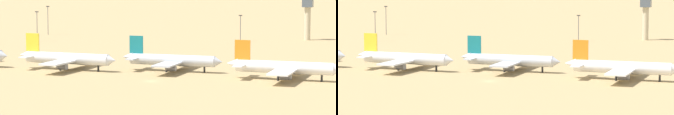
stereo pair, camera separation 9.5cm
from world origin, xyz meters
TOP-DOWN VIEW (x-y plane):
  - ground at (0.00, 0.00)m, footprint 4000.00×4000.00m
  - parked_jet_yellow_3 at (-40.41, 17.59)m, footprint 40.38×33.89m
  - parked_jet_teal_4 at (-2.15, 26.61)m, footprint 38.76×32.41m
  - parked_jet_orange_5 at (41.30, 17.48)m, footprint 40.13×33.54m
  - control_tower at (21.93, 172.87)m, footprint 5.20×5.20m
  - light_pole_west at (-121.34, 158.01)m, footprint 1.80×0.50m
  - light_pole_mid at (-9.00, 153.62)m, footprint 1.80×0.50m
  - light_pole_east at (-107.42, 119.44)m, footprint 1.80×0.50m

SIDE VIEW (x-z plane):
  - ground at x=0.00m, z-range 0.00..0.00m
  - parked_jet_teal_4 at x=-2.15m, z-range -2.21..10.63m
  - parked_jet_orange_5 at x=41.30m, z-range -2.29..11.01m
  - parked_jet_yellow_3 at x=-40.41m, z-range -2.30..11.05m
  - light_pole_mid at x=-9.00m, z-range 1.17..14.75m
  - light_pole_east at x=-107.42m, z-range 1.21..16.62m
  - light_pole_west at x=-121.34m, z-range 1.22..17.37m
  - control_tower at x=21.93m, z-range 2.28..24.33m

